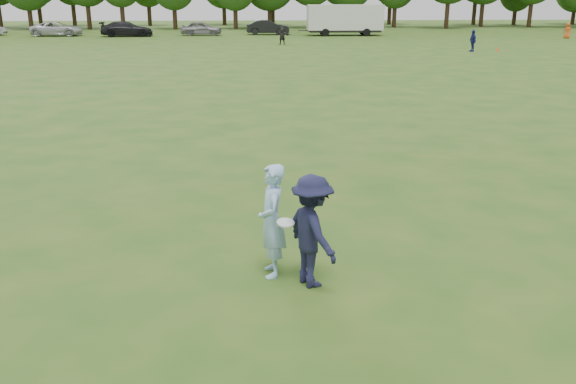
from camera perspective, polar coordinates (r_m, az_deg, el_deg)
name	(u,v)px	position (r m, az deg, el deg)	size (l,w,h in m)	color
ground	(223,291)	(9.29, -6.06, -9.16)	(200.00, 200.00, 0.00)	#234B15
thrower	(272,221)	(9.41, -1.51, -2.72)	(0.66, 0.43, 1.80)	#96C1E8
defender	(312,231)	(9.10, 2.28, -3.67)	(1.12, 0.64, 1.73)	#181A36
player_far_b	(473,41)	(50.54, 16.90, 13.39)	(0.96, 0.40, 1.64)	navy
player_far_c	(567,31)	(68.97, 24.69, 13.55)	(0.75, 0.49, 1.54)	#DB4B19
player_far_d	(282,35)	(55.43, -0.55, 14.45)	(1.48, 0.47, 1.60)	#272727
car_c	(57,29)	(71.27, -20.81, 14.07)	(2.46, 5.33, 1.48)	#BCBBC1
car_d	(127,29)	(68.29, -14.86, 14.53)	(2.17, 5.34, 1.55)	black
car_e	(201,28)	(68.60, -8.12, 14.92)	(1.76, 4.38, 1.49)	slate
car_f	(268,27)	(69.37, -1.89, 15.14)	(1.63, 4.69, 1.54)	black
field_cone	(498,49)	(51.80, 19.03, 12.54)	(0.28, 0.28, 0.30)	#E73F0C
disc_in_play	(286,223)	(9.15, -0.23, -2.89)	(0.30, 0.29, 0.08)	white
cargo_trailer	(345,19)	(68.00, 5.33, 15.86)	(9.00, 2.75, 3.20)	silver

